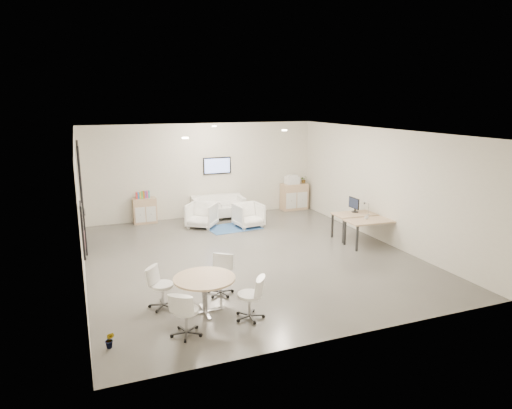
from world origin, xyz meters
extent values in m
cube|color=#504E49|center=(0.00, 0.00, -0.40)|extent=(8.00, 9.00, 0.80)
cube|color=white|center=(0.00, 0.00, 3.60)|extent=(8.00, 9.00, 0.80)
cube|color=beige|center=(0.00, 4.90, 1.60)|extent=(8.00, 0.80, 3.20)
cube|color=beige|center=(0.00, -4.90, 1.60)|extent=(8.00, 0.80, 3.20)
cube|color=beige|center=(-4.40, 0.00, 1.60)|extent=(0.80, 9.00, 3.20)
cube|color=beige|center=(4.40, 0.00, 1.60)|extent=(0.80, 9.00, 3.20)
cube|color=black|center=(-3.96, 2.50, 1.43)|extent=(0.02, 1.90, 2.85)
cube|color=black|center=(-3.94, 2.50, 2.81)|extent=(0.06, 1.90, 0.08)
cube|color=black|center=(-3.94, 1.59, 1.43)|extent=(0.06, 0.08, 2.85)
cube|color=black|center=(-3.94, 3.41, 1.43)|extent=(0.06, 0.08, 2.85)
cube|color=black|center=(-3.94, 2.65, 1.43)|extent=(0.06, 0.07, 2.85)
cube|color=#B2B2B7|center=(-3.90, 2.05, 1.05)|extent=(0.04, 0.60, 0.05)
cube|color=black|center=(-3.98, -1.60, 1.55)|extent=(0.04, 0.54, 1.04)
cube|color=white|center=(-3.95, -1.60, 1.55)|extent=(0.01, 0.46, 0.96)
cube|color=#F16788|center=(-3.95, -1.60, 1.35)|extent=(0.01, 0.32, 0.30)
cube|color=black|center=(0.50, 4.46, 1.75)|extent=(0.98, 0.05, 0.58)
cube|color=#88A0EB|center=(0.50, 4.44, 1.75)|extent=(0.90, 0.01, 0.50)
cylinder|color=#FFEAC6|center=(-1.80, -1.00, 3.18)|extent=(0.14, 0.14, 0.03)
cylinder|color=#FFEAC6|center=(1.20, 0.50, 3.18)|extent=(0.14, 0.14, 0.03)
cylinder|color=#FFEAC6|center=(0.00, 3.00, 3.18)|extent=(0.14, 0.14, 0.03)
cube|color=tan|center=(-2.05, 4.28, 0.42)|extent=(0.74, 0.37, 0.84)
cube|color=silver|center=(-2.22, 4.09, 0.33)|extent=(0.31, 0.02, 0.50)
cube|color=silver|center=(-1.88, 4.09, 0.33)|extent=(0.31, 0.02, 0.50)
cube|color=tan|center=(3.37, 4.24, 0.48)|extent=(0.97, 0.45, 0.97)
cube|color=silver|center=(3.14, 4.01, 0.39)|extent=(0.41, 0.02, 0.58)
cube|color=silver|center=(3.59, 4.01, 0.39)|extent=(0.41, 0.02, 0.58)
cube|color=red|center=(-2.28, 4.28, 0.95)|extent=(0.04, 0.14, 0.22)
cube|color=#337FCC|center=(-2.22, 4.28, 0.95)|extent=(0.04, 0.14, 0.22)
cube|color=gold|center=(-2.17, 4.28, 0.95)|extent=(0.04, 0.14, 0.22)
cube|color=#4CB24C|center=(-2.11, 4.28, 0.95)|extent=(0.04, 0.14, 0.22)
cube|color=#CC6619|center=(-2.06, 4.28, 0.95)|extent=(0.04, 0.14, 0.22)
cube|color=purple|center=(-2.00, 4.28, 0.95)|extent=(0.04, 0.14, 0.22)
cube|color=#E54C7F|center=(-1.94, 4.28, 0.95)|extent=(0.04, 0.14, 0.22)
cube|color=teal|center=(-1.89, 4.28, 0.95)|extent=(0.04, 0.14, 0.22)
cube|color=white|center=(3.27, 4.24, 1.10)|extent=(0.48, 0.40, 0.27)
cube|color=white|center=(3.27, 4.24, 1.26)|extent=(0.36, 0.30, 0.06)
cube|color=silver|center=(0.39, 4.01, 0.27)|extent=(1.76, 0.92, 0.33)
cube|color=silver|center=(0.39, 4.35, 0.60)|extent=(1.74, 0.25, 0.33)
cube|color=silver|center=(-0.40, 4.01, 0.43)|extent=(0.18, 0.87, 0.65)
cube|color=silver|center=(1.19, 4.01, 0.43)|extent=(0.18, 0.87, 0.65)
cube|color=#2C5387|center=(0.48, 2.68, 0.01)|extent=(1.73, 1.25, 0.01)
imported|color=silver|center=(-0.43, 3.12, 0.43)|extent=(1.14, 1.13, 0.87)
imported|color=silver|center=(0.97, 2.62, 0.42)|extent=(0.89, 0.85, 0.84)
cube|color=tan|center=(3.52, 0.34, 0.72)|extent=(1.45, 0.78, 0.04)
cube|color=black|center=(2.86, 0.04, 0.35)|extent=(0.05, 0.05, 0.70)
cube|color=black|center=(4.18, 0.04, 0.35)|extent=(0.05, 0.05, 0.70)
cube|color=black|center=(2.86, 0.65, 0.35)|extent=(0.05, 0.05, 0.70)
cube|color=black|center=(4.18, 0.65, 0.35)|extent=(0.05, 0.05, 0.70)
cube|color=tan|center=(3.47, -0.41, 0.71)|extent=(1.43, 0.76, 0.04)
cube|color=black|center=(2.82, -0.71, 0.34)|extent=(0.05, 0.05, 0.69)
cube|color=black|center=(4.12, -0.71, 0.34)|extent=(0.05, 0.05, 0.69)
cube|color=black|center=(2.82, -0.11, 0.34)|extent=(0.05, 0.05, 0.69)
cube|color=black|center=(4.12, -0.11, 0.34)|extent=(0.05, 0.05, 0.69)
cylinder|color=black|center=(3.52, 0.49, 0.75)|extent=(0.20, 0.20, 0.02)
cube|color=black|center=(3.52, 0.49, 0.87)|extent=(0.04, 0.03, 0.24)
cube|color=black|center=(3.47, 0.49, 1.02)|extent=(0.03, 0.50, 0.32)
cylinder|color=tan|center=(-1.92, -2.74, 0.69)|extent=(1.17, 1.17, 0.04)
cylinder|color=#B2B2B7|center=(-1.92, -2.74, 0.34)|extent=(0.10, 0.10, 0.67)
cube|color=#B2B2B7|center=(-1.92, -2.74, 0.01)|extent=(0.68, 0.06, 0.03)
cube|color=#B2B2B7|center=(-1.92, -2.74, 0.01)|extent=(0.06, 0.68, 0.03)
imported|color=#3F7F3F|center=(3.74, 4.23, 1.07)|extent=(0.29, 0.31, 0.21)
imported|color=#3F7F3F|center=(-3.70, -3.41, 0.06)|extent=(0.25, 0.32, 0.13)
imported|color=white|center=(3.38, -0.28, 0.79)|extent=(0.12, 0.10, 0.11)
camera|label=1|loc=(-3.94, -10.56, 3.97)|focal=32.00mm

